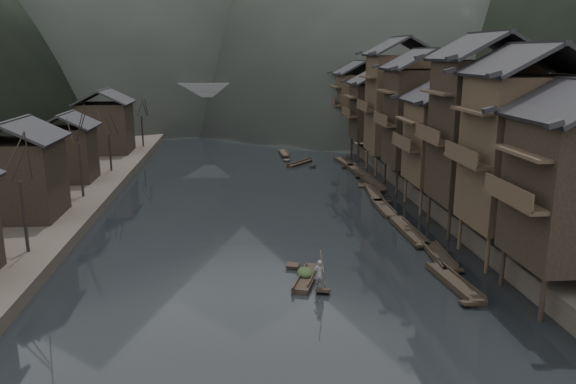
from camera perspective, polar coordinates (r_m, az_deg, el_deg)
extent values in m
plane|color=black|center=(40.35, -1.47, -7.08)|extent=(300.00, 300.00, 0.00)
cube|color=#2D2823|center=(87.19, 20.33, 4.13)|extent=(40.00, 200.00, 1.80)
cylinder|color=black|center=(34.46, 24.45, -9.86)|extent=(0.30, 0.30, 2.90)
cylinder|color=black|center=(38.36, 20.96, -7.11)|extent=(0.30, 0.30, 2.90)
cylinder|color=black|center=(39.63, 24.56, -6.79)|extent=(0.30, 0.30, 2.90)
cube|color=#34291D|center=(34.47, 22.05, -0.79)|extent=(1.20, 5.70, 0.25)
cylinder|color=#34291D|center=(40.22, 19.61, -6.02)|extent=(0.30, 0.30, 2.90)
cylinder|color=#34291D|center=(44.37, 17.06, -3.96)|extent=(0.30, 0.30, 2.90)
cylinder|color=#34291D|center=(41.43, 23.08, -5.76)|extent=(0.30, 0.30, 2.90)
cylinder|color=#34291D|center=(45.47, 20.28, -3.79)|extent=(0.30, 0.30, 2.90)
cube|color=#34291D|center=(42.08, 22.83, 3.71)|extent=(7.00, 6.00, 10.38)
cube|color=#34291D|center=(40.45, 17.74, 3.03)|extent=(1.20, 5.70, 0.25)
cylinder|color=black|center=(46.32, 16.05, -3.14)|extent=(0.30, 0.30, 2.90)
cylinder|color=black|center=(50.63, 14.13, -1.57)|extent=(0.30, 0.30, 2.90)
cylinder|color=black|center=(47.37, 19.16, -3.00)|extent=(0.30, 0.30, 2.90)
cylinder|color=black|center=(51.60, 17.01, -1.47)|extent=(0.30, 0.30, 2.90)
cube|color=black|center=(48.23, 19.05, 5.78)|extent=(7.00, 6.00, 11.32)
cube|color=#34291D|center=(46.82, 14.50, 5.18)|extent=(1.20, 5.70, 0.25)
cylinder|color=#34291D|center=(52.64, 13.35, -0.93)|extent=(0.30, 0.30, 2.90)
cylinder|color=#34291D|center=(57.06, 11.85, 0.30)|extent=(0.30, 0.30, 2.90)
cylinder|color=#34291D|center=(53.57, 16.15, -0.85)|extent=(0.30, 0.30, 2.90)
cylinder|color=#34291D|center=(57.92, 14.46, 0.35)|extent=(0.30, 0.30, 2.90)
cube|color=#34291D|center=(54.89, 15.95, 4.89)|extent=(7.00, 6.00, 7.48)
cube|color=#34291D|center=(53.64, 11.92, 4.53)|extent=(1.20, 5.70, 0.25)
cylinder|color=black|center=(60.05, 10.98, 1.02)|extent=(0.30, 0.30, 2.90)
cylinder|color=black|center=(64.56, 9.81, 1.97)|extent=(0.30, 0.30, 2.90)
cylinder|color=black|center=(60.86, 13.47, 1.06)|extent=(0.30, 0.30, 2.90)
cylinder|color=black|center=(65.32, 12.15, 2.00)|extent=(0.30, 0.30, 2.90)
cube|color=black|center=(62.18, 13.41, 7.31)|extent=(7.00, 6.00, 10.19)
cube|color=#34291D|center=(61.09, 9.80, 6.90)|extent=(1.20, 5.70, 0.25)
cylinder|color=#34291D|center=(68.54, 8.92, 2.70)|extent=(0.30, 0.30, 2.90)
cylinder|color=#34291D|center=(73.12, 8.02, 3.44)|extent=(0.30, 0.30, 2.90)
cylinder|color=#34291D|center=(69.26, 11.13, 2.72)|extent=(0.30, 0.30, 2.90)
cylinder|color=#34291D|center=(73.80, 10.10, 3.45)|extent=(0.30, 0.30, 2.90)
cube|color=#34291D|center=(70.66, 11.14, 8.76)|extent=(7.00, 6.00, 11.61)
cube|color=#34291D|center=(69.70, 7.92, 8.34)|extent=(1.20, 5.70, 0.25)
cylinder|color=black|center=(78.11, 7.16, 4.13)|extent=(0.30, 0.30, 2.90)
cylinder|color=black|center=(82.75, 6.46, 4.70)|extent=(0.30, 0.30, 2.90)
cylinder|color=black|center=(78.74, 9.12, 4.14)|extent=(0.30, 0.30, 2.90)
cylinder|color=black|center=(83.34, 8.32, 4.71)|extent=(0.30, 0.30, 2.90)
cube|color=black|center=(80.45, 9.09, 8.05)|extent=(7.00, 6.00, 7.67)
cube|color=#34291D|center=(79.60, 6.26, 7.80)|extent=(1.20, 5.70, 0.25)
cylinder|color=#34291D|center=(89.72, 5.55, 5.44)|extent=(0.30, 0.30, 2.90)
cylinder|color=#34291D|center=(94.40, 5.01, 5.88)|extent=(0.30, 0.30, 2.90)
cylinder|color=#34291D|center=(90.27, 7.27, 5.45)|extent=(0.30, 0.30, 2.90)
cylinder|color=#34291D|center=(94.92, 6.65, 5.88)|extent=(0.30, 0.30, 2.90)
cube|color=#34291D|center=(92.04, 7.27, 9.10)|extent=(7.00, 6.00, 8.53)
cube|color=#34291D|center=(91.31, 4.78, 8.86)|extent=(1.20, 5.70, 0.25)
cube|color=black|center=(51.90, -25.51, 1.44)|extent=(6.00, 6.00, 6.50)
cube|color=black|center=(65.03, -21.34, 3.81)|extent=(5.00, 5.00, 5.80)
cube|color=black|center=(82.22, -17.99, 6.38)|extent=(6.50, 6.50, 6.80)
cylinder|color=black|center=(42.70, -25.03, -1.98)|extent=(0.24, 0.24, 5.04)
cylinder|color=black|center=(57.25, -19.90, 2.38)|extent=(0.24, 0.24, 5.23)
cylinder|color=black|center=(69.17, -17.36, 4.04)|extent=(0.24, 0.24, 4.25)
cylinder|color=black|center=(86.41, -14.97, 6.14)|extent=(0.24, 0.24, 4.47)
cube|color=black|center=(37.94, 16.51, -8.84)|extent=(1.71, 6.49, 0.30)
cube|color=black|center=(37.88, 16.52, -8.59)|extent=(1.75, 6.36, 0.10)
cube|color=black|center=(40.64, 15.34, -7.00)|extent=(1.01, 0.88, 0.34)
cube|color=black|center=(35.20, 17.90, -10.54)|extent=(1.01, 0.88, 0.34)
cube|color=black|center=(42.29, 15.08, -6.35)|extent=(1.44, 5.89, 0.30)
cube|color=black|center=(42.23, 15.10, -6.12)|extent=(1.49, 5.78, 0.10)
cube|color=black|center=(44.67, 13.68, -4.98)|extent=(0.98, 0.78, 0.32)
cube|color=black|center=(39.87, 16.69, -7.51)|extent=(0.98, 0.78, 0.32)
cube|color=black|center=(47.30, 12.14, -4.00)|extent=(1.29, 7.34, 0.30)
cube|color=black|center=(47.25, 12.15, -3.80)|extent=(1.34, 7.20, 0.10)
cube|color=black|center=(50.49, 11.08, -2.63)|extent=(0.96, 0.92, 0.36)
cube|color=black|center=(44.07, 13.37, -5.22)|extent=(0.96, 0.92, 0.36)
cube|color=black|center=(54.05, 9.65, -1.62)|extent=(1.22, 6.17, 0.30)
cube|color=black|center=(54.00, 9.65, -1.44)|extent=(1.27, 6.05, 0.10)
cube|color=black|center=(56.76, 8.85, -0.69)|extent=(0.95, 0.78, 0.33)
cube|color=black|center=(51.29, 10.54, -2.35)|extent=(0.95, 0.78, 0.33)
cube|color=black|center=(59.47, 8.70, -0.15)|extent=(1.88, 7.47, 0.30)
cube|color=black|center=(59.43, 8.70, 0.02)|extent=(1.92, 7.33, 0.10)
cube|color=black|center=(62.69, 7.61, 0.75)|extent=(1.03, 1.00, 0.36)
cube|color=black|center=(56.22, 9.92, -0.88)|extent=(1.03, 1.00, 0.36)
cube|color=black|center=(63.93, 8.61, 0.84)|extent=(1.46, 7.45, 0.30)
cube|color=black|center=(63.89, 8.62, 1.00)|extent=(1.51, 7.31, 0.10)
cube|color=black|center=(67.31, 8.06, 1.65)|extent=(0.98, 0.95, 0.36)
cube|color=black|center=(60.50, 9.24, 0.21)|extent=(0.98, 0.95, 0.36)
cube|color=black|center=(70.90, 6.88, 2.19)|extent=(1.72, 7.62, 0.30)
cube|color=black|center=(70.86, 6.89, 2.34)|extent=(1.76, 7.47, 0.10)
cube|color=black|center=(74.40, 6.54, 2.87)|extent=(1.01, 1.00, 0.36)
cube|color=black|center=(67.35, 7.27, 1.68)|extent=(1.01, 1.00, 0.36)
cube|color=black|center=(75.88, 5.72, 3.00)|extent=(1.93, 6.33, 0.30)
cube|color=black|center=(75.85, 5.73, 3.13)|extent=(1.96, 6.21, 0.10)
cube|color=black|center=(78.79, 5.61, 3.51)|extent=(1.03, 0.89, 0.33)
cube|color=black|center=(72.92, 5.85, 2.66)|extent=(1.03, 0.89, 0.33)
cube|color=black|center=(75.01, 1.15, 2.94)|extent=(3.95, 4.71, 0.30)
cube|color=black|center=(74.97, 1.15, 3.07)|extent=(3.92, 4.66, 0.10)
cube|color=black|center=(76.76, -0.13, 3.30)|extent=(1.07, 1.03, 0.31)
cube|color=black|center=(73.24, 2.50, 2.77)|extent=(1.07, 1.03, 0.31)
cube|color=black|center=(82.11, -0.41, 3.91)|extent=(1.20, 4.98, 0.30)
cube|color=black|center=(82.08, -0.41, 4.03)|extent=(1.24, 4.89, 0.10)
cube|color=black|center=(84.42, -0.48, 4.28)|extent=(0.87, 0.65, 0.30)
cube|color=black|center=(79.75, -0.34, 3.71)|extent=(0.87, 0.65, 0.30)
cube|color=black|center=(100.04, -0.65, 5.72)|extent=(4.00, 4.52, 0.30)
cube|color=black|center=(100.01, -0.65, 5.82)|extent=(3.97, 4.48, 0.10)
cube|color=black|center=(101.75, -1.60, 5.94)|extent=(1.06, 1.03, 0.30)
cube|color=black|center=(98.31, 0.35, 5.66)|extent=(1.06, 1.03, 0.30)
cube|color=black|center=(112.68, -2.57, 6.64)|extent=(1.49, 6.06, 0.30)
cube|color=black|center=(112.66, -2.57, 6.73)|extent=(1.53, 5.94, 0.10)
cube|color=black|center=(115.50, -2.76, 6.88)|extent=(0.91, 0.81, 0.33)
cube|color=black|center=(109.84, -2.38, 6.52)|extent=(0.91, 0.81, 0.33)
cube|color=#4C4C4F|center=(109.86, -4.00, 10.12)|extent=(40.00, 6.00, 1.60)
cube|color=#4C4C4F|center=(107.08, -3.97, 10.72)|extent=(40.00, 0.50, 1.00)
cube|color=#4C4C4F|center=(112.47, -4.04, 10.88)|extent=(40.00, 0.50, 1.00)
cube|color=#4C4C4F|center=(110.78, -11.29, 7.85)|extent=(3.20, 6.00, 6.40)
cube|color=#4C4C4F|center=(110.19, -6.32, 8.00)|extent=(3.20, 6.00, 6.40)
cube|color=#4C4C4F|center=(110.38, -1.60, 8.09)|extent=(3.20, 6.00, 6.40)
cube|color=#4C4C4F|center=(111.38, 3.33, 8.12)|extent=(3.20, 6.00, 6.40)
cube|color=black|center=(37.16, 1.94, -8.74)|extent=(2.48, 4.81, 0.30)
cube|color=black|center=(37.09, 1.94, -8.48)|extent=(2.50, 4.73, 0.10)
cube|color=black|center=(39.01, 0.49, -7.37)|extent=(1.02, 0.84, 0.29)
cube|color=black|center=(35.24, 3.56, -9.82)|extent=(1.02, 0.84, 0.29)
ellipsoid|color=black|center=(37.12, 1.79, -7.72)|extent=(1.13, 1.48, 0.68)
imported|color=slate|center=(35.21, 3.23, -7.95)|extent=(0.75, 0.57, 1.83)
cylinder|color=#8C7A51|center=(34.36, 3.62, -3.90)|extent=(0.67, 1.90, 3.38)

